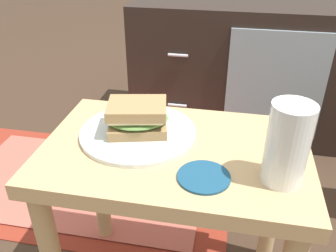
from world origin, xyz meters
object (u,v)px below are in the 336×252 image
object	(u,v)px
plate	(138,132)
coaster	(204,177)
beer_glass	(287,145)
sandwich_front	(137,117)
tv_cabinet	(244,67)

from	to	relation	value
plate	coaster	size ratio (longest dim) A/B	2.57
plate	coaster	xyz separation A→B (m)	(0.16, -0.13, -0.00)
beer_glass	coaster	size ratio (longest dim) A/B	1.55
plate	sandwich_front	world-z (taller)	sandwich_front
sandwich_front	beer_glass	distance (m)	0.32
plate	sandwich_front	distance (m)	0.04
plate	sandwich_front	bearing A→B (deg)	-14.04
plate	coaster	bearing A→B (deg)	-38.33
plate	sandwich_front	xyz separation A→B (m)	(0.00, -0.00, 0.04)
tv_cabinet	plate	xyz separation A→B (m)	(-0.24, -0.91, 0.17)
tv_cabinet	coaster	distance (m)	1.06
plate	coaster	distance (m)	0.20
beer_glass	coaster	bearing A→B (deg)	-170.66
beer_glass	coaster	distance (m)	0.16
tv_cabinet	coaster	bearing A→B (deg)	-94.43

